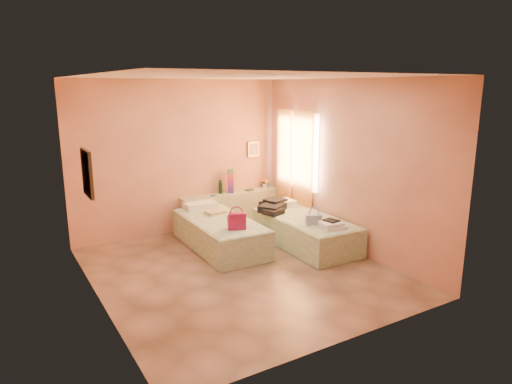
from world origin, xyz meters
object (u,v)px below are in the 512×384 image
Objects in this scene: magenta_handbag at (237,221)px; towel_stack at (333,225)px; green_book at (249,190)px; bed_right at (305,231)px; water_bottle at (220,187)px; flower_vase at (265,182)px; headboard_ledge at (231,209)px; blue_handbag at (314,219)px; bed_left at (220,233)px.

magenta_handbag is 0.80× the size of towel_stack.
bed_right is at bearing -103.99° from green_book.
water_bottle is 1.01m from flower_vase.
magenta_handbag is (-0.79, -1.67, 0.31)m from headboard_ledge.
blue_handbag is (-0.13, -0.39, 0.33)m from bed_right.
flower_vase is at bearing 36.43° from bed_left.
headboard_ledge is 0.50m from water_bottle.
headboard_ledge is at bearing 124.78° from blue_handbag.
magenta_handbag reaches higher than bed_right.
towel_stack is at bearing -43.80° from blue_handbag.
magenta_handbag reaches higher than headboard_ledge.
green_book is at bearing -169.12° from flower_vase.
blue_handbag is at bearing -79.35° from headboard_ledge.
green_book is (-0.13, 1.68, 0.41)m from bed_right.
bed_left is 7.92× the size of water_bottle.
water_bottle reaches higher than bed_right.
bed_left is at bearing -157.12° from green_book.
towel_stack reaches higher than bed_right.
magenta_handbag is at bearing 150.38° from towel_stack.
water_bottle is (-0.21, 0.04, 0.45)m from headboard_ledge.
bed_left is 7.86× the size of blue_handbag.
flower_vase is (1.01, 0.01, -0.01)m from water_bottle.
bed_right is 7.15× the size of magenta_handbag.
water_bottle is at bearing 129.89° from blue_handbag.
bed_left is at bearing -126.52° from headboard_ledge.
headboard_ledge is 2.14m from blue_handbag.
water_bottle is at bearing 106.62° from towel_stack.
magenta_handbag reaches higher than green_book.
towel_stack is (0.73, -2.46, -0.23)m from water_bottle.
headboard_ledge reaches higher than towel_stack.
bed_left is 1.60m from blue_handbag.
bed_right is 12.43× the size of green_book.
green_book reaches higher than bed_left.
water_bottle is 0.62m from green_book.
headboard_ledge is 1.78m from bed_right.
green_book is (0.61, -0.07, -0.11)m from water_bottle.
towel_stack is at bearing -10.45° from magenta_handbag.
water_bottle reaches higher than green_book.
magenta_handbag is at bearing -108.74° from water_bottle.
flower_vase is at bearing 66.38° from magenta_handbag.
water_bottle reaches higher than flower_vase.
flower_vase is 0.92× the size of blue_handbag.
green_book is 0.46× the size of towel_stack.
magenta_handbag is at bearing -144.15° from green_book.
water_bottle is at bearing 155.48° from green_book.
bed_right is at bearing -67.18° from water_bottle.
bed_left is 1.00× the size of bed_right.
water_bottle is at bearing 64.01° from bed_left.
water_bottle reaches higher than towel_stack.
headboard_ledge is at bearing 108.62° from bed_right.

